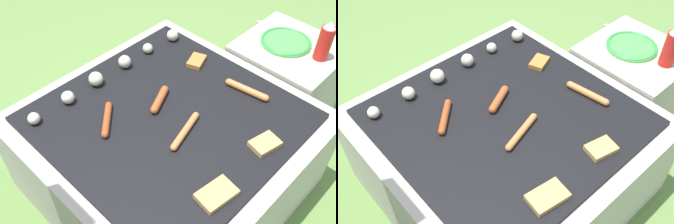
% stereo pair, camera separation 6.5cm
% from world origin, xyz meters
% --- Properties ---
extents(ground_plane, '(14.00, 14.00, 0.00)m').
position_xyz_m(ground_plane, '(0.00, 0.00, 0.00)').
color(ground_plane, '#608442').
extents(grill, '(0.99, 0.99, 0.44)m').
position_xyz_m(grill, '(0.00, 0.00, 0.22)').
color(grill, '#B2AA9E').
rests_on(grill, ground_plane).
extents(side_ledge, '(0.42, 0.44, 0.44)m').
position_xyz_m(side_ledge, '(0.71, -0.10, 0.22)').
color(side_ledge, '#B2AA9E').
rests_on(side_ledge, ground_plane).
extents(sausage_back_left, '(0.14, 0.08, 0.03)m').
position_xyz_m(sausage_back_left, '(0.03, 0.07, 0.45)').
color(sausage_back_left, '#A34C23').
rests_on(sausage_back_left, grill).
extents(sausage_mid_right, '(0.05, 0.19, 0.03)m').
position_xyz_m(sausage_mid_right, '(0.31, -0.13, 0.45)').
color(sausage_mid_right, '#C6753D').
rests_on(sausage_mid_right, grill).
extents(sausage_front_left, '(0.20, 0.07, 0.03)m').
position_xyz_m(sausage_front_left, '(-0.02, -0.11, 0.45)').
color(sausage_front_left, '#C6753D').
rests_on(sausage_front_left, grill).
extents(sausage_front_center, '(0.13, 0.13, 0.03)m').
position_xyz_m(sausage_front_center, '(-0.18, 0.14, 0.45)').
color(sausage_front_center, '#93421E').
rests_on(sausage_front_center, grill).
extents(bread_slice_center, '(0.12, 0.09, 0.02)m').
position_xyz_m(bread_slice_center, '(0.13, -0.34, 0.45)').
color(bread_slice_center, tan).
rests_on(bread_slice_center, grill).
extents(bread_slice_left, '(0.11, 0.09, 0.02)m').
position_xyz_m(bread_slice_left, '(0.32, 0.14, 0.45)').
color(bread_slice_left, '#B27033').
rests_on(bread_slice_left, grill).
extents(bread_slice_right, '(0.14, 0.10, 0.02)m').
position_xyz_m(bread_slice_right, '(-0.15, -0.35, 0.45)').
color(bread_slice_right, tan).
rests_on(bread_slice_right, grill).
extents(mushroom_row, '(0.79, 0.06, 0.06)m').
position_xyz_m(mushroom_row, '(0.01, 0.33, 0.46)').
color(mushroom_row, beige).
rests_on(mushroom_row, grill).
extents(plate_colorful, '(0.23, 0.23, 0.02)m').
position_xyz_m(plate_colorful, '(0.71, -0.06, 0.45)').
color(plate_colorful, '#4CB24C').
rests_on(plate_colorful, side_ledge).
extents(condiment_bottle, '(0.06, 0.06, 0.19)m').
position_xyz_m(condiment_bottle, '(0.72, -0.23, 0.53)').
color(condiment_bottle, red).
rests_on(condiment_bottle, side_ledge).
extents(fork_utensil, '(0.09, 0.15, 0.01)m').
position_xyz_m(fork_utensil, '(0.74, 0.07, 0.44)').
color(fork_utensil, silver).
rests_on(fork_utensil, side_ledge).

